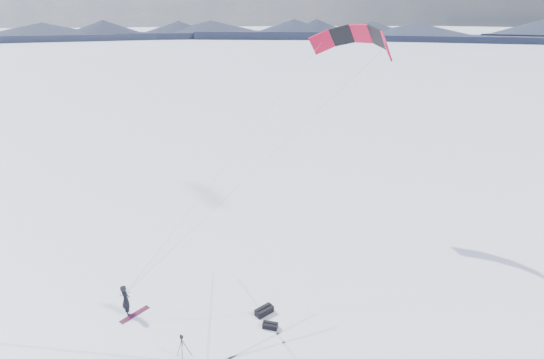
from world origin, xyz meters
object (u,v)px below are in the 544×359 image
snowboard (135,314)px  gear_bag_b (270,325)px  snowkiter (128,313)px  gear_bag_a (264,311)px  tripod (182,344)px

snowboard → gear_bag_b: gear_bag_b is taller
snowkiter → gear_bag_a: (6.08, -3.42, 0.19)m
snowkiter → gear_bag_a: size_ratio=1.71×
tripod → gear_bag_b: bearing=-8.0°
snowboard → tripod: bearing=-92.6°
snowboard → tripod: size_ratio=1.23×
tripod → snowboard: bearing=103.8°
snowkiter → snowboard: (0.27, -0.27, 0.02)m
gear_bag_b → tripod: bearing=-140.2°
gear_bag_a → gear_bag_b: size_ratio=1.30×
tripod → gear_bag_b: 4.32m
gear_bag_a → tripod: bearing=179.6°
tripod → gear_bag_b: (4.26, -0.24, -0.68)m
snowboard → gear_bag_a: 6.61m
snowkiter → gear_bag_b: size_ratio=2.22×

